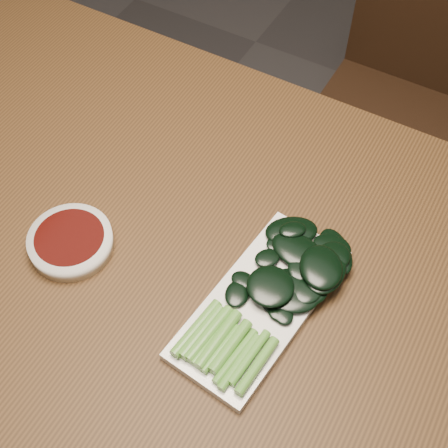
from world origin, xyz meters
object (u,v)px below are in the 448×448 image
(gai_lan, at_px, (284,284))
(table, at_px, (191,269))
(chair_far, at_px, (416,106))
(sauce_bowl, at_px, (71,242))
(serving_plate, at_px, (260,303))

(gai_lan, bearing_deg, table, 178.59)
(chair_far, bearing_deg, gai_lan, -90.17)
(chair_far, relative_size, gai_lan, 2.87)
(gai_lan, bearing_deg, sauce_bowl, -164.49)
(chair_far, relative_size, serving_plate, 2.94)
(table, bearing_deg, gai_lan, -1.41)
(chair_far, height_order, gai_lan, chair_far)
(chair_far, xyz_separation_m, serving_plate, (-0.02, -0.79, 0.27))
(chair_far, distance_m, sauce_bowl, 0.94)
(sauce_bowl, height_order, serving_plate, sauce_bowl)
(sauce_bowl, relative_size, gai_lan, 0.40)
(table, xyz_separation_m, chair_far, (0.16, 0.75, -0.19))
(chair_far, bearing_deg, table, -102.15)
(sauce_bowl, bearing_deg, table, 30.85)
(chair_far, height_order, serving_plate, chair_far)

